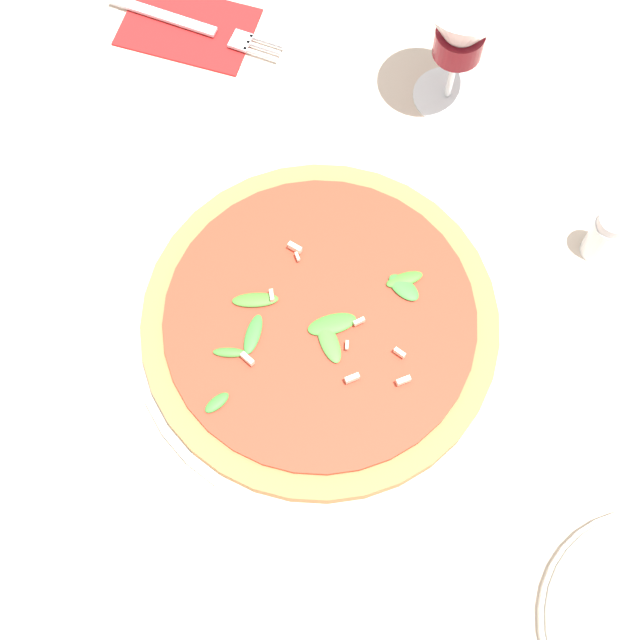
# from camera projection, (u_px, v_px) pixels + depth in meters

# --- Properties ---
(ground_plane) EXTENTS (6.00, 6.00, 0.00)m
(ground_plane) POSITION_uv_depth(u_px,v_px,m) (330.00, 350.00, 0.86)
(ground_plane) COLOR beige
(pizza_arugula_main) EXTENTS (0.36, 0.36, 0.05)m
(pizza_arugula_main) POSITION_uv_depth(u_px,v_px,m) (320.00, 325.00, 0.85)
(pizza_arugula_main) COLOR silver
(pizza_arugula_main) RESTS_ON ground_plane
(wine_glass) EXTENTS (0.09, 0.09, 0.16)m
(wine_glass) POSITION_uv_depth(u_px,v_px,m) (461.00, 30.00, 0.87)
(wine_glass) COLOR white
(wine_glass) RESTS_ON ground_plane
(napkin) EXTENTS (0.16, 0.12, 0.01)m
(napkin) POSITION_uv_depth(u_px,v_px,m) (188.00, 26.00, 1.00)
(napkin) COLOR #B21E1E
(napkin) RESTS_ON ground_plane
(fork) EXTENTS (0.21, 0.06, 0.00)m
(fork) POSITION_uv_depth(u_px,v_px,m) (193.00, 25.00, 0.99)
(fork) COLOR silver
(fork) RESTS_ON ground_plane
(shaker_pepper) EXTENTS (0.03, 0.03, 0.07)m
(shaker_pepper) POSITION_uv_depth(u_px,v_px,m) (605.00, 235.00, 0.87)
(shaker_pepper) COLOR silver
(shaker_pepper) RESTS_ON ground_plane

